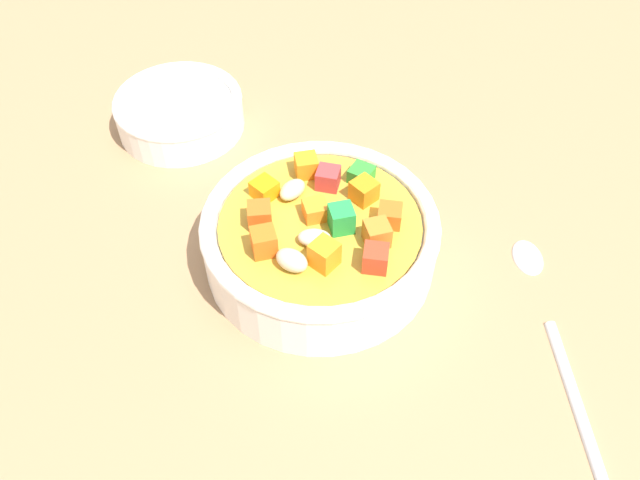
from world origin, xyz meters
TOP-DOWN VIEW (x-y plane):
  - ground_plane at (0.00, 0.00)cm, footprint 140.00×140.00cm
  - soup_bowl_main at (0.01, 0.00)cm, footprint 18.13×18.13cm
  - spoon at (13.32, 12.13)cm, footprint 18.94×10.10cm
  - side_bowl_small at (-21.05, -3.99)cm, footprint 12.09×12.09cm

SIDE VIEW (x-z plane):
  - ground_plane at x=0.00cm, z-range -2.00..0.00cm
  - spoon at x=13.32cm, z-range -0.03..0.93cm
  - side_bowl_small at x=-21.05cm, z-range 0.07..3.65cm
  - soup_bowl_main at x=0.01cm, z-range -0.45..6.01cm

